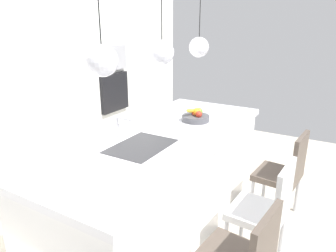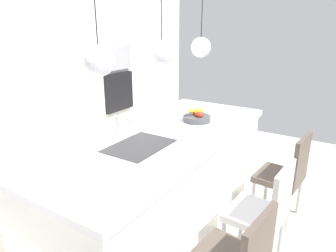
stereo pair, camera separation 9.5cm
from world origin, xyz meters
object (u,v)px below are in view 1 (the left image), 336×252
at_px(oven, 114,92).
at_px(chair_far, 285,171).
at_px(fruit_bowl, 196,116).
at_px(chair_middle, 266,209).
at_px(microwave, 112,58).

relative_size(oven, chair_far, 0.61).
xyz_separation_m(fruit_bowl, chair_middle, (-0.57, -0.89, -0.48)).
bearing_deg(oven, chair_far, -100.88).
bearing_deg(chair_far, microwave, 79.12).
relative_size(fruit_bowl, oven, 0.51).
bearing_deg(microwave, chair_middle, -116.25).
bearing_deg(oven, chair_middle, -116.25).
xyz_separation_m(microwave, chair_middle, (-1.26, -2.56, -0.92)).
bearing_deg(fruit_bowl, chair_middle, -122.60).
bearing_deg(microwave, chair_far, -100.88).
relative_size(microwave, chair_middle, 0.59).
bearing_deg(microwave, oven, 0.00).
relative_size(microwave, oven, 0.96).
relative_size(fruit_bowl, microwave, 0.52).
bearing_deg(fruit_bowl, chair_far, -77.51).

